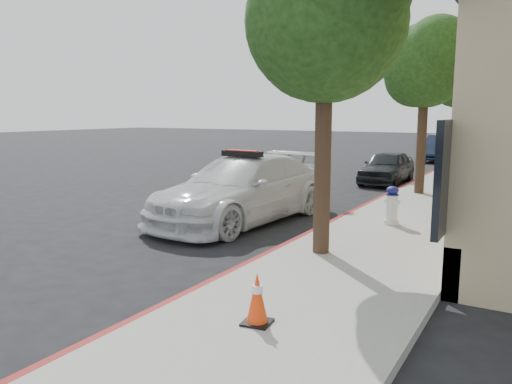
{
  "coord_description": "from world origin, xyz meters",
  "views": [
    {
      "loc": [
        6.37,
        -10.3,
        2.69
      ],
      "look_at": [
        1.0,
        -1.12,
        1.0
      ],
      "focal_mm": 35.0,
      "sensor_mm": 36.0,
      "label": 1
    }
  ],
  "objects_px": {
    "parked_car_mid": "(387,167)",
    "parked_car_far": "(442,148)",
    "traffic_cone": "(257,298)",
    "police_car": "(242,189)",
    "fire_hydrant": "(392,206)"
  },
  "relations": [
    {
      "from": "parked_car_far",
      "to": "traffic_cone",
      "type": "bearing_deg",
      "value": -85.61
    },
    {
      "from": "parked_car_mid",
      "to": "traffic_cone",
      "type": "relative_size",
      "value": 5.78
    },
    {
      "from": "parked_car_mid",
      "to": "parked_car_far",
      "type": "relative_size",
      "value": 0.84
    },
    {
      "from": "police_car",
      "to": "fire_hydrant",
      "type": "height_order",
      "value": "police_car"
    },
    {
      "from": "police_car",
      "to": "parked_car_far",
      "type": "height_order",
      "value": "police_car"
    },
    {
      "from": "traffic_cone",
      "to": "fire_hydrant",
      "type": "bearing_deg",
      "value": 90.78
    },
    {
      "from": "police_car",
      "to": "parked_car_far",
      "type": "bearing_deg",
      "value": 91.66
    },
    {
      "from": "parked_car_mid",
      "to": "fire_hydrant",
      "type": "relative_size",
      "value": 4.19
    },
    {
      "from": "fire_hydrant",
      "to": "police_car",
      "type": "bearing_deg",
      "value": -149.49
    },
    {
      "from": "police_car",
      "to": "parked_car_far",
      "type": "relative_size",
      "value": 1.32
    },
    {
      "from": "parked_car_mid",
      "to": "fire_hydrant",
      "type": "xyz_separation_m",
      "value": [
        2.29,
        -7.73,
        -0.05
      ]
    },
    {
      "from": "parked_car_mid",
      "to": "parked_car_far",
      "type": "bearing_deg",
      "value": 88.83
    },
    {
      "from": "parked_car_mid",
      "to": "parked_car_far",
      "type": "height_order",
      "value": "parked_car_far"
    },
    {
      "from": "police_car",
      "to": "parked_car_far",
      "type": "xyz_separation_m",
      "value": [
        1.33,
        19.17,
        -0.09
      ]
    },
    {
      "from": "police_car",
      "to": "traffic_cone",
      "type": "bearing_deg",
      "value": -50.9
    }
  ]
}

